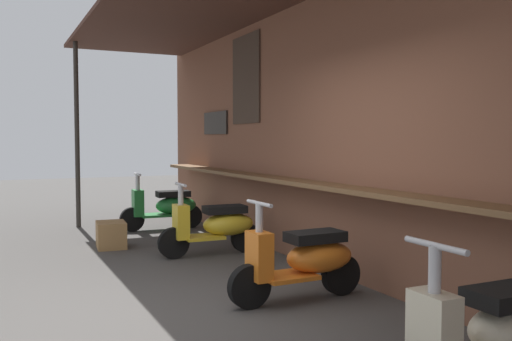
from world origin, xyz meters
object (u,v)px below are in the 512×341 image
Objects in this scene: scooter_yellow at (216,226)px; merchandise_crate at (111,235)px; scooter_orange at (305,260)px; scooter_green at (166,206)px; scooter_cream at (496,333)px.

merchandise_crate is (-1.09, -1.16, -0.20)m from scooter_yellow.
scooter_yellow is at bearing -90.93° from scooter_orange.
scooter_green is 1.00× the size of scooter_yellow.
scooter_green and scooter_orange have the same top height.
scooter_orange is at bearing -89.40° from scooter_cream.
scooter_green is at bearing -90.93° from scooter_orange.
scooter_orange is 2.89× the size of merchandise_crate.
scooter_cream is 5.68m from merchandise_crate.
merchandise_crate is (-3.36, -1.16, -0.20)m from scooter_orange.
scooter_green is 2.89× the size of merchandise_crate.
scooter_green reaches higher than merchandise_crate.
scooter_cream is 2.89× the size of merchandise_crate.
scooter_yellow and scooter_cream have the same top height.
scooter_orange is 2.20m from scooter_cream.
scooter_cream is (6.78, 0.00, 0.00)m from scooter_green.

